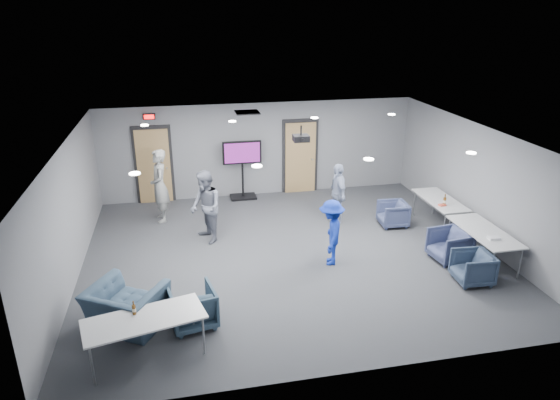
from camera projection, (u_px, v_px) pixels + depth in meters
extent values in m
plane|color=#33363A|center=(290.00, 254.00, 11.23)|extent=(9.00, 9.00, 0.00)
plane|color=white|center=(291.00, 137.00, 10.25)|extent=(9.00, 9.00, 0.00)
cube|color=slate|center=(260.00, 150.00, 14.39)|extent=(9.00, 0.02, 2.70)
cube|color=slate|center=(353.00, 297.00, 7.09)|extent=(9.00, 0.02, 2.70)
cube|color=slate|center=(69.00, 215.00, 9.88)|extent=(0.02, 8.00, 2.70)
cube|color=slate|center=(479.00, 184.00, 11.59)|extent=(0.02, 8.00, 2.70)
cube|color=black|center=(154.00, 165.00, 13.89)|extent=(1.06, 0.06, 2.24)
cube|color=tan|center=(154.00, 167.00, 13.86)|extent=(0.90, 0.05, 2.10)
cylinder|color=gray|center=(167.00, 168.00, 13.90)|extent=(0.04, 0.10, 0.04)
cube|color=black|center=(300.00, 157.00, 14.69)|extent=(1.06, 0.06, 2.24)
cube|color=tan|center=(300.00, 158.00, 14.66)|extent=(0.90, 0.05, 2.10)
cylinder|color=gray|center=(312.00, 159.00, 14.70)|extent=(0.04, 0.10, 0.04)
cube|color=black|center=(149.00, 117.00, 13.37)|extent=(0.32, 0.06, 0.16)
cube|color=#FF0C0C|center=(149.00, 117.00, 13.33)|extent=(0.26, 0.02, 0.11)
cube|color=black|center=(247.00, 112.00, 12.72)|extent=(0.60, 0.60, 0.03)
cylinder|color=white|center=(135.00, 174.00, 8.04)|extent=(0.18, 0.18, 0.02)
cylinder|color=white|center=(145.00, 125.00, 11.33)|extent=(0.18, 0.18, 0.02)
cylinder|color=white|center=(257.00, 166.00, 8.42)|extent=(0.18, 0.18, 0.02)
cylinder|color=white|center=(232.00, 121.00, 11.71)|extent=(0.18, 0.18, 0.02)
cylinder|color=white|center=(369.00, 159.00, 8.80)|extent=(0.18, 0.18, 0.02)
cylinder|color=white|center=(314.00, 118.00, 12.09)|extent=(0.18, 0.18, 0.02)
cylinder|color=white|center=(471.00, 153.00, 9.18)|extent=(0.18, 0.18, 0.02)
cylinder|color=white|center=(392.00, 114.00, 12.47)|extent=(0.18, 0.18, 0.02)
imported|color=#959895|center=(160.00, 186.00, 12.67)|extent=(0.53, 0.74, 1.89)
imported|color=slate|center=(206.00, 207.00, 11.55)|extent=(0.89, 1.00, 1.73)
imported|color=#9BA8C7|center=(338.00, 193.00, 12.67)|extent=(0.40, 0.92, 1.55)
imported|color=#182F9F|center=(331.00, 233.00, 10.58)|extent=(0.79, 1.05, 1.44)
imported|color=#3A4365|center=(393.00, 214.00, 12.60)|extent=(0.73, 0.71, 0.62)
imported|color=#3D466A|center=(449.00, 245.00, 10.85)|extent=(0.85, 0.83, 0.70)
imported|color=#324157|center=(473.00, 268.00, 9.98)|extent=(0.75, 0.74, 0.65)
imported|color=#344859|center=(192.00, 307.00, 8.61)|extent=(0.89, 0.91, 0.71)
imported|color=#374B5F|center=(126.00, 307.00, 8.54)|extent=(1.56, 1.51, 0.78)
cube|color=silver|center=(440.00, 200.00, 12.39)|extent=(0.72, 1.73, 0.03)
cylinder|color=gray|center=(414.00, 203.00, 13.19)|extent=(0.04, 0.04, 0.70)
cylinder|color=gray|center=(444.00, 227.00, 11.76)|extent=(0.04, 0.04, 0.70)
cylinder|color=gray|center=(434.00, 202.00, 13.30)|extent=(0.04, 0.04, 0.70)
cylinder|color=gray|center=(466.00, 225.00, 11.86)|extent=(0.04, 0.04, 0.70)
cube|color=silver|center=(484.00, 231.00, 10.66)|extent=(0.78, 1.86, 0.03)
cylinder|color=gray|center=(449.00, 232.00, 11.51)|extent=(0.04, 0.04, 0.70)
cylinder|color=gray|center=(492.00, 267.00, 9.95)|extent=(0.04, 0.04, 0.70)
cylinder|color=gray|center=(473.00, 229.00, 11.63)|extent=(0.04, 0.04, 0.70)
cylinder|color=gray|center=(520.00, 264.00, 10.07)|extent=(0.04, 0.04, 0.70)
cube|color=silver|center=(144.00, 319.00, 7.66)|extent=(1.96, 1.17, 0.03)
cylinder|color=gray|center=(193.00, 316.00, 8.38)|extent=(0.04, 0.04, 0.70)
cylinder|color=gray|center=(88.00, 342.00, 7.72)|extent=(0.04, 0.04, 0.70)
cylinder|color=gray|center=(204.00, 336.00, 7.87)|extent=(0.04, 0.04, 0.70)
cylinder|color=gray|center=(92.00, 366.00, 7.21)|extent=(0.04, 0.04, 0.70)
cylinder|color=#5D370F|center=(134.00, 310.00, 7.73)|extent=(0.06, 0.06, 0.16)
cylinder|color=#5D370F|center=(133.00, 303.00, 7.68)|extent=(0.02, 0.02, 0.07)
cylinder|color=beige|center=(134.00, 310.00, 7.73)|extent=(0.06, 0.06, 0.05)
cylinder|color=#5D370F|center=(444.00, 201.00, 11.98)|extent=(0.07, 0.07, 0.20)
cylinder|color=#5D370F|center=(445.00, 196.00, 11.93)|extent=(0.03, 0.03, 0.09)
cylinder|color=beige|center=(444.00, 201.00, 11.98)|extent=(0.07, 0.07, 0.07)
cube|color=#DD4C37|center=(442.00, 205.00, 11.99)|extent=(0.18, 0.13, 0.04)
cube|color=silver|center=(494.00, 238.00, 10.25)|extent=(0.24, 0.18, 0.05)
cube|color=black|center=(243.00, 197.00, 14.53)|extent=(0.74, 0.53, 0.06)
cylinder|color=black|center=(243.00, 175.00, 14.30)|extent=(0.06, 0.06, 1.26)
cube|color=black|center=(242.00, 152.00, 14.05)|extent=(1.10, 0.07, 0.65)
cube|color=#69186C|center=(242.00, 153.00, 14.01)|extent=(1.00, 0.01, 0.57)
cylinder|color=black|center=(301.00, 130.00, 11.31)|extent=(0.04, 0.04, 0.22)
cube|color=black|center=(301.00, 138.00, 11.37)|extent=(0.37, 0.32, 0.14)
cylinder|color=black|center=(303.00, 140.00, 11.22)|extent=(0.08, 0.06, 0.08)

